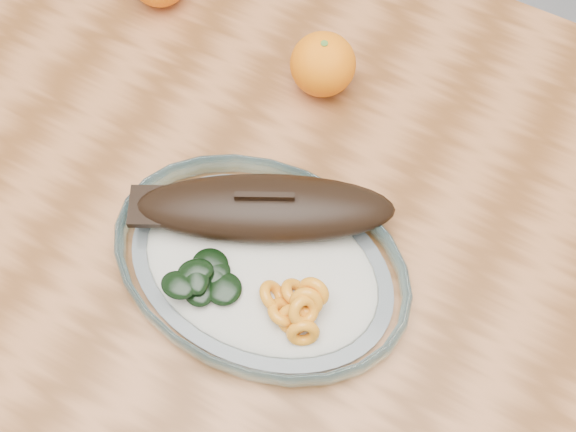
{
  "coord_description": "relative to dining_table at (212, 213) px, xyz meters",
  "views": [
    {
      "loc": [
        0.27,
        -0.3,
        1.45
      ],
      "look_at": [
        0.11,
        -0.01,
        0.77
      ],
      "focal_mm": 45.0,
      "sensor_mm": 36.0,
      "label": 1
    }
  ],
  "objects": [
    {
      "name": "ground",
      "position": [
        0.0,
        0.0,
        -0.65
      ],
      "size": [
        3.0,
        3.0,
        0.0
      ],
      "primitive_type": "plane",
      "color": "slate",
      "rests_on": "ground"
    },
    {
      "name": "dining_table",
      "position": [
        0.0,
        0.0,
        0.0
      ],
      "size": [
        1.2,
        0.8,
        0.75
      ],
      "color": "brown",
      "rests_on": "ground"
    },
    {
      "name": "plated_meal",
      "position": [
        0.11,
        -0.07,
        0.12
      ],
      "size": [
        0.58,
        0.58,
        0.08
      ],
      "rotation": [
        0.0,
        0.0,
        0.04
      ],
      "color": "white",
      "rests_on": "dining_table"
    },
    {
      "name": "orange_right",
      "position": [
        0.06,
        0.17,
        0.14
      ],
      "size": [
        0.08,
        0.08,
        0.08
      ],
      "primitive_type": "sphere",
      "color": "#FF5205",
      "rests_on": "dining_table"
    }
  ]
}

